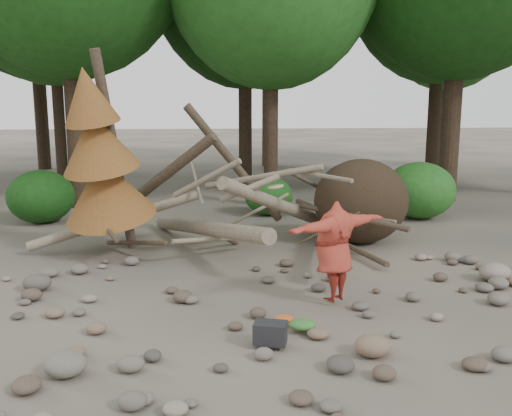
{
  "coord_description": "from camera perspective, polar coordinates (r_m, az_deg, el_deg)",
  "views": [
    {
      "loc": [
        -0.85,
        -8.5,
        3.3
      ],
      "look_at": [
        -0.07,
        1.5,
        1.4
      ],
      "focal_mm": 40.0,
      "sensor_mm": 36.0,
      "label": 1
    }
  ],
  "objects": [
    {
      "name": "boulder_mid_right",
      "position": [
        11.48,
        22.77,
        -5.94
      ],
      "size": [
        0.58,
        0.52,
        0.35
      ],
      "primitive_type": "ellipsoid",
      "color": "gray",
      "rests_on": "ground"
    },
    {
      "name": "bush_right",
      "position": [
        16.75,
        16.03,
        1.72
      ],
      "size": [
        2.0,
        2.0,
        1.6
      ],
      "primitive_type": "ellipsoid",
      "color": "#276920",
      "rests_on": "ground"
    },
    {
      "name": "boulder_mid_left",
      "position": [
        10.81,
        -21.05,
        -6.96
      ],
      "size": [
        0.5,
        0.45,
        0.3
      ],
      "primitive_type": "ellipsoid",
      "color": "#575049",
      "rests_on": "ground"
    },
    {
      "name": "boulder_front_right",
      "position": [
        7.81,
        11.58,
        -13.34
      ],
      "size": [
        0.48,
        0.43,
        0.29
      ],
      "primitive_type": "ellipsoid",
      "color": "#7B634C",
      "rests_on": "ground"
    },
    {
      "name": "ground",
      "position": [
        9.16,
        1.17,
        -10.4
      ],
      "size": [
        120.0,
        120.0,
        0.0
      ],
      "primitive_type": "plane",
      "color": "#514C44",
      "rests_on": "ground"
    },
    {
      "name": "boulder_front_left",
      "position": [
        7.52,
        -18.52,
        -14.6
      ],
      "size": [
        0.51,
        0.46,
        0.31
      ],
      "primitive_type": "ellipsoid",
      "color": "#6E685B",
      "rests_on": "ground"
    },
    {
      "name": "bush_mid",
      "position": [
        16.61,
        1.29,
        1.22
      ],
      "size": [
        1.4,
        1.4,
        1.12
      ],
      "primitive_type": "ellipsoid",
      "color": "#1F5919",
      "rests_on": "ground"
    },
    {
      "name": "cloth_orange",
      "position": [
        8.66,
        2.8,
        -11.3
      ],
      "size": [
        0.3,
        0.24,
        0.11
      ],
      "primitive_type": "ellipsoid",
      "color": "#C65422",
      "rests_on": "ground"
    },
    {
      "name": "frisbee_thrower",
      "position": [
        9.32,
        7.82,
        -4.27
      ],
      "size": [
        2.15,
        1.5,
        1.94
      ],
      "color": "#A53325",
      "rests_on": "ground"
    },
    {
      "name": "deadfall_pile",
      "position": [
        13.27,
        8.09,
        0.41
      ],
      "size": [
        8.55,
        5.24,
        3.3
      ],
      "color": "#332619",
      "rests_on": "ground"
    },
    {
      "name": "bush_left",
      "position": [
        16.58,
        -20.71,
        1.07
      ],
      "size": [
        1.8,
        1.8,
        1.44
      ],
      "primitive_type": "ellipsoid",
      "color": "#174612",
      "rests_on": "ground"
    },
    {
      "name": "cloth_green",
      "position": [
        8.41,
        4.66,
        -11.86
      ],
      "size": [
        0.39,
        0.32,
        0.15
      ],
      "primitive_type": "ellipsoid",
      "color": "#36712D",
      "rests_on": "ground"
    },
    {
      "name": "dead_conifer",
      "position": [
        12.14,
        -15.25,
        4.73
      ],
      "size": [
        2.06,
        2.16,
        4.35
      ],
      "color": "#4C3F30",
      "rests_on": "ground"
    },
    {
      "name": "backpack",
      "position": [
        7.91,
        1.44,
        -12.78
      ],
      "size": [
        0.5,
        0.39,
        0.29
      ],
      "primitive_type": "cube",
      "rotation": [
        0.0,
        0.0,
        -0.25
      ],
      "color": "black",
      "rests_on": "ground"
    }
  ]
}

